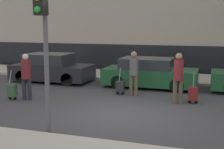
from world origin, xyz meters
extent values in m
plane|color=#38383A|center=(0.00, 0.00, 0.00)|extent=(80.00, 80.00, 0.00)
cube|color=#A39E93|center=(0.00, 7.00, 0.06)|extent=(28.00, 3.00, 0.12)
cube|color=black|center=(0.00, 9.18, 0.80)|extent=(27.44, 0.06, 1.60)
cube|color=black|center=(-4.85, 4.46, 0.49)|extent=(3.92, 1.83, 0.70)
cube|color=#23282D|center=(-5.01, 4.46, 1.11)|extent=(2.16, 1.61, 0.54)
cylinder|color=black|center=(-3.64, 3.63, 0.30)|extent=(0.60, 0.18, 0.60)
cylinder|color=black|center=(-3.64, 5.28, 0.30)|extent=(0.60, 0.18, 0.60)
cylinder|color=black|center=(-6.07, 3.63, 0.30)|extent=(0.60, 0.18, 0.60)
cylinder|color=black|center=(-6.07, 5.28, 0.30)|extent=(0.60, 0.18, 0.60)
cube|color=#194728|center=(0.03, 4.55, 0.49)|extent=(4.12, 1.81, 0.70)
cube|color=#23282D|center=(-0.14, 4.55, 1.08)|extent=(2.27, 1.60, 0.47)
cylinder|color=black|center=(1.31, 3.73, 0.30)|extent=(0.60, 0.18, 0.60)
cylinder|color=black|center=(1.31, 5.36, 0.30)|extent=(0.60, 0.18, 0.60)
cylinder|color=black|center=(-1.25, 3.73, 0.30)|extent=(0.60, 0.18, 0.60)
cylinder|color=black|center=(-1.25, 5.36, 0.30)|extent=(0.60, 0.18, 0.60)
cylinder|color=#23232D|center=(-3.99, 0.73, 0.40)|extent=(0.15, 0.15, 0.80)
cylinder|color=#23232D|center=(-3.80, 0.80, 0.40)|extent=(0.15, 0.15, 0.80)
cylinder|color=maroon|center=(-3.89, 0.77, 1.15)|extent=(0.34, 0.34, 0.70)
sphere|color=beige|center=(-3.89, 0.77, 1.61)|extent=(0.23, 0.23, 0.23)
cube|color=#335138|center=(-4.41, 0.59, 0.35)|extent=(0.32, 0.24, 0.47)
cylinder|color=black|center=(-4.53, 0.59, 0.06)|extent=(0.12, 0.03, 0.12)
cylinder|color=black|center=(-4.30, 0.59, 0.06)|extent=(0.12, 0.03, 0.12)
cylinder|color=gray|center=(-4.41, 0.52, 0.86)|extent=(0.02, 0.19, 0.53)
cylinder|color=#4C4233|center=(-0.37, 2.72, 0.41)|extent=(0.15, 0.15, 0.82)
cylinder|color=#4C4233|center=(-0.17, 2.72, 0.41)|extent=(0.15, 0.15, 0.82)
cylinder|color=#4C4C4C|center=(-0.27, 2.72, 1.17)|extent=(0.34, 0.34, 0.71)
sphere|color=#936B4C|center=(-0.27, 2.72, 1.64)|extent=(0.23, 0.23, 0.23)
cube|color=#262628|center=(-0.82, 2.71, 0.33)|extent=(0.32, 0.24, 0.42)
cylinder|color=black|center=(-0.94, 2.71, 0.06)|extent=(0.12, 0.03, 0.12)
cylinder|color=black|center=(-0.71, 2.71, 0.06)|extent=(0.12, 0.03, 0.12)
cylinder|color=gray|center=(-0.82, 2.64, 0.82)|extent=(0.02, 0.19, 0.53)
cylinder|color=#4C4233|center=(1.63, 1.98, 0.42)|extent=(0.15, 0.15, 0.84)
cylinder|color=#4C4233|center=(1.44, 1.93, 0.42)|extent=(0.15, 0.15, 0.84)
cylinder|color=maroon|center=(1.54, 1.96, 1.21)|extent=(0.34, 0.34, 0.73)
sphere|color=#936B4C|center=(1.54, 1.96, 1.69)|extent=(0.24, 0.24, 0.24)
cube|color=maroon|center=(2.07, 2.11, 0.36)|extent=(0.32, 0.24, 0.48)
cylinder|color=black|center=(1.95, 2.11, 0.06)|extent=(0.12, 0.03, 0.12)
cylinder|color=black|center=(2.18, 2.11, 0.06)|extent=(0.12, 0.03, 0.12)
cylinder|color=gray|center=(2.07, 2.04, 0.87)|extent=(0.02, 0.19, 0.53)
cylinder|color=#515154|center=(-1.27, -2.25, 1.90)|extent=(0.12, 0.12, 3.80)
sphere|color=green|center=(-1.27, -2.58, 3.13)|extent=(0.15, 0.15, 0.15)
torus|color=black|center=(1.03, 7.31, 0.48)|extent=(0.72, 0.06, 0.72)
torus|color=black|center=(-0.02, 7.31, 0.48)|extent=(0.72, 0.06, 0.72)
cylinder|color=black|center=(0.50, 7.31, 0.68)|extent=(1.00, 0.05, 0.05)
cylinder|color=black|center=(0.31, 7.31, 0.88)|extent=(0.04, 0.04, 0.40)
camera|label=1|loc=(2.69, -9.09, 2.77)|focal=50.00mm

